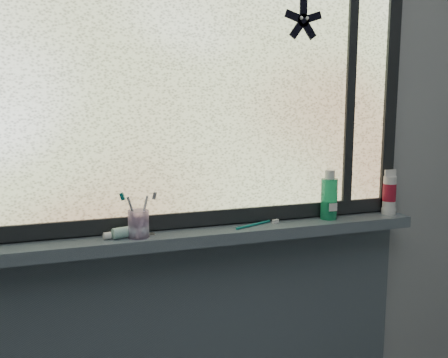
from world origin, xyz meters
name	(u,v)px	position (x,y,z in m)	size (l,w,h in m)	color
wall_back	(189,160)	(0.00, 1.30, 1.25)	(3.00, 0.01, 2.50)	#9EA3A8
windowsill	(196,236)	(0.00, 1.23, 1.00)	(1.62, 0.14, 0.04)	#4B5964
window_pane	(190,75)	(0.00, 1.28, 1.53)	(1.50, 0.01, 1.00)	silver
frame_bottom	(192,219)	(0.00, 1.28, 1.05)	(1.60, 0.03, 0.05)	black
frame_right	(390,78)	(0.78, 1.28, 1.53)	(0.05, 0.03, 1.10)	black
frame_mullion	(350,78)	(0.60, 1.28, 1.53)	(0.04, 0.03, 1.00)	black
starfish_sticker	(303,20)	(0.40, 1.27, 1.72)	(0.15, 0.02, 0.15)	black
toothpaste_tube	(129,232)	(-0.22, 1.22, 1.04)	(0.20, 0.04, 0.04)	white
toothbrush_cup	(139,224)	(-0.19, 1.21, 1.06)	(0.07, 0.07, 0.09)	#D3AFE8
toothbrush_lying	(253,224)	(0.20, 1.23, 1.03)	(0.20, 0.02, 0.01)	#0C6C68
mouthwash_bottle	(329,195)	(0.50, 1.23, 1.11)	(0.06, 0.06, 0.15)	#21AA71
cream_tube	(389,190)	(0.76, 1.23, 1.11)	(0.05, 0.05, 0.12)	silver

